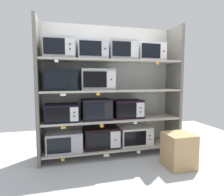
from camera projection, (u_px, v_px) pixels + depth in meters
ground at (133, 186)px, 2.42m from camera, size 6.26×6.00×0.02m
back_panel at (108, 90)px, 3.53m from camera, size 2.46×0.04×2.21m
upright_left at (38, 92)px, 2.98m from camera, size 0.05×0.49×2.21m
upright_right at (174, 90)px, 3.57m from camera, size 0.05×0.49×2.21m
shelf_0 at (112, 147)px, 3.37m from camera, size 2.26×0.49×0.03m
microwave_0 at (64, 141)px, 3.15m from camera, size 0.55×0.42×0.30m
microwave_1 at (101, 137)px, 3.30m from camera, size 0.58×0.40×0.34m
microwave_2 at (135, 136)px, 3.45m from camera, size 0.56×0.35×0.30m
price_tag_0 at (63, 160)px, 2.93m from camera, size 0.05×0.00×0.04m
price_tag_1 at (106, 155)px, 3.09m from camera, size 0.09×0.00×0.04m
price_tag_2 at (139, 152)px, 3.23m from camera, size 0.06×0.00×0.04m
shelf_1 at (112, 119)px, 3.32m from camera, size 2.26×0.49×0.03m
microwave_3 at (62, 112)px, 3.10m from camera, size 0.50×0.43×0.27m
microwave_4 at (96, 109)px, 3.23m from camera, size 0.47×0.39×0.33m
microwave_5 at (128, 109)px, 3.37m from camera, size 0.49×0.36×0.30m
price_tag_3 at (63, 128)px, 2.88m from camera, size 0.07×0.00×0.03m
price_tag_4 at (102, 126)px, 3.03m from camera, size 0.05×0.00×0.05m
price_tag_5 at (136, 123)px, 3.17m from camera, size 0.06×0.00×0.03m
shelf_2 at (112, 90)px, 3.27m from camera, size 2.26×0.49×0.03m
microwave_6 at (61, 80)px, 3.04m from camera, size 0.49×0.43×0.32m
microwave_7 at (97, 79)px, 3.19m from camera, size 0.54×0.34×0.34m
price_tag_6 at (63, 95)px, 2.84m from camera, size 0.08×0.00×0.03m
price_tag_7 at (98, 94)px, 2.97m from camera, size 0.06×0.00×0.03m
shelf_3 at (112, 61)px, 3.23m from camera, size 2.26×0.49×0.03m
microwave_8 at (59, 48)px, 2.99m from camera, size 0.46×0.40×0.32m
microwave_9 at (92, 50)px, 3.12m from camera, size 0.46×0.41×0.29m
microwave_10 at (122, 51)px, 3.25m from camera, size 0.45×0.38×0.32m
microwave_11 at (150, 52)px, 3.37m from camera, size 0.47×0.34×0.30m
price_tag_8 at (56, 61)px, 2.77m from camera, size 0.05×0.00×0.04m
price_tag_9 at (158, 63)px, 3.17m from camera, size 0.05×0.00×0.04m
shipping_carton at (179, 150)px, 2.89m from camera, size 0.40×0.40×0.50m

